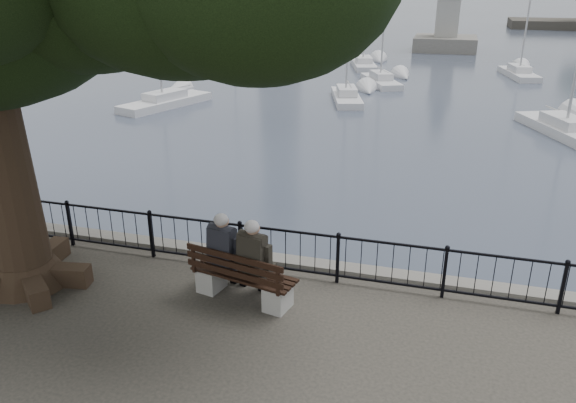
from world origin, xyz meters
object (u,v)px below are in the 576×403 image
(person_right, at_px, (258,263))
(person_left, at_px, (228,256))
(bench, at_px, (242,282))
(lion_monument, at_px, (447,28))

(person_right, bearing_deg, person_left, 167.92)
(bench, relative_size, person_right, 1.24)
(bench, xyz_separation_m, person_right, (0.29, 0.06, 0.40))
(person_right, relative_size, lion_monument, 0.20)
(person_left, height_order, lion_monument, lion_monument)
(bench, height_order, lion_monument, lion_monument)
(person_left, bearing_deg, lion_monument, 86.57)
(person_left, distance_m, lion_monument, 48.44)
(person_right, height_order, lion_monument, lion_monument)
(bench, bearing_deg, person_right, 10.97)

